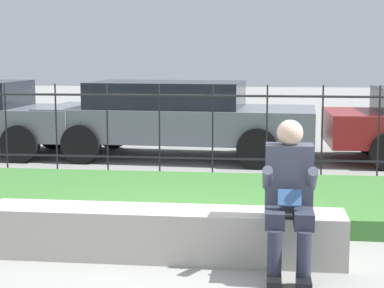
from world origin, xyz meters
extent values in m
plane|color=gray|center=(0.00, 0.00, 0.00)|extent=(60.00, 60.00, 0.00)
cube|color=#ADA89E|center=(-0.09, 0.00, 0.21)|extent=(3.08, 0.47, 0.43)
cube|color=gray|center=(-0.09, 0.00, 0.04)|extent=(2.96, 0.43, 0.08)
cube|color=black|center=(0.85, -0.64, 0.04)|extent=(0.11, 0.26, 0.09)
cylinder|color=#282D3D|center=(0.85, -0.58, 0.26)|extent=(0.11, 0.11, 0.34)
cube|color=#282D3D|center=(0.85, -0.37, 0.49)|extent=(0.15, 0.42, 0.13)
cube|color=black|center=(1.07, -0.64, 0.04)|extent=(0.11, 0.26, 0.09)
cylinder|color=#282D3D|center=(1.07, -0.58, 0.26)|extent=(0.11, 0.11, 0.34)
cube|color=#282D3D|center=(1.07, -0.37, 0.49)|extent=(0.15, 0.42, 0.13)
cube|color=#424756|center=(0.96, -0.16, 0.76)|extent=(0.38, 0.24, 0.54)
sphere|color=#DBB293|center=(0.96, -0.18, 1.12)|extent=(0.21, 0.21, 0.21)
cylinder|color=#424756|center=(0.79, -0.32, 0.78)|extent=(0.08, 0.29, 0.24)
cylinder|color=#424756|center=(1.13, -0.32, 0.78)|extent=(0.08, 0.29, 0.24)
cube|color=#335689|center=(0.96, -0.42, 0.65)|extent=(0.18, 0.09, 0.13)
cube|color=#3D7533|center=(0.00, 1.87, 0.10)|extent=(10.46, 2.33, 0.20)
cylinder|color=#232326|center=(0.00, 3.77, 0.26)|extent=(8.46, 0.03, 0.03)
cylinder|color=#232326|center=(0.00, 3.77, 1.16)|extent=(8.46, 0.03, 0.03)
cylinder|color=#232326|center=(-3.08, 3.77, 0.66)|extent=(0.02, 0.02, 1.32)
cylinder|color=#232326|center=(-2.31, 3.77, 0.66)|extent=(0.02, 0.02, 1.32)
cylinder|color=#232326|center=(-1.54, 3.77, 0.66)|extent=(0.02, 0.02, 1.32)
cylinder|color=#232326|center=(-0.77, 3.77, 0.66)|extent=(0.02, 0.02, 1.32)
cylinder|color=#232326|center=(0.00, 3.77, 0.66)|extent=(0.02, 0.02, 1.32)
cylinder|color=#232326|center=(0.77, 3.77, 0.66)|extent=(0.02, 0.02, 1.32)
cylinder|color=#232326|center=(1.54, 3.77, 0.66)|extent=(0.02, 0.02, 1.32)
cylinder|color=#232326|center=(2.31, 3.77, 0.66)|extent=(0.02, 0.02, 1.32)
cylinder|color=black|center=(-3.21, 4.60, 0.31)|extent=(0.62, 0.20, 0.62)
cylinder|color=black|center=(-3.20, 6.23, 0.31)|extent=(0.62, 0.20, 0.62)
cube|color=slate|center=(-0.74, 5.44, 0.59)|extent=(4.66, 2.06, 0.55)
cube|color=black|center=(-0.92, 5.45, 1.08)|extent=(2.60, 1.72, 0.43)
cylinder|color=black|center=(0.63, 4.47, 0.32)|extent=(0.64, 0.23, 0.63)
cylinder|color=black|center=(0.73, 6.24, 0.32)|extent=(0.64, 0.23, 0.63)
cylinder|color=black|center=(-2.20, 4.63, 0.32)|extent=(0.64, 0.23, 0.63)
cylinder|color=black|center=(-2.10, 6.40, 0.32)|extent=(0.64, 0.23, 0.63)
cylinder|color=black|center=(2.57, 6.32, 0.29)|extent=(0.59, 0.21, 0.58)
camera|label=1|loc=(0.80, -5.29, 1.74)|focal=60.00mm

